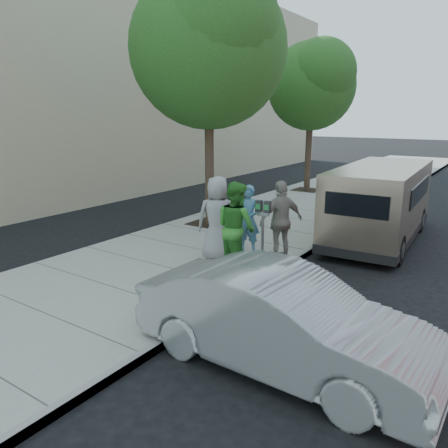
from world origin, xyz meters
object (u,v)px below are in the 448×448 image
at_px(person_green_shirt, 236,227).
at_px(person_striped_polo, 281,221).
at_px(van, 381,202).
at_px(parking_meter, 263,221).
at_px(tree_far, 313,82).
at_px(sedan, 282,321).
at_px(tree_near, 210,43).
at_px(person_officer, 248,220).
at_px(person_gray_shirt, 218,219).

distance_m(person_green_shirt, person_striped_polo, 1.35).
bearing_deg(person_green_shirt, person_striped_polo, -89.53).
xyz_separation_m(van, person_striped_polo, (-1.35, -3.53, -0.03)).
bearing_deg(parking_meter, tree_far, 102.62).
relative_size(van, sedan, 1.35).
bearing_deg(tree_near, sedan, -47.08).
relative_size(van, person_striped_polo, 3.08).
bearing_deg(person_officer, person_gray_shirt, -121.09).
distance_m(parking_meter, person_gray_shirt, 1.32).
xyz_separation_m(tree_near, person_officer, (2.55, -1.95, -4.54)).
xyz_separation_m(person_officer, person_green_shirt, (0.46, -1.29, 0.15)).
distance_m(tree_far, van, 8.58).
distance_m(tree_far, person_officer, 10.62).
distance_m(van, sedan, 7.47).
height_order(van, person_green_shirt, person_green_shirt).
bearing_deg(person_green_shirt, van, -90.80).
xyz_separation_m(tree_far, van, (4.81, -6.04, -3.75)).
height_order(tree_far, van, tree_far).
bearing_deg(person_gray_shirt, tree_near, -79.08).
bearing_deg(person_officer, tree_near, 133.70).
height_order(sedan, person_gray_shirt, person_gray_shirt).
bearing_deg(person_green_shirt, parking_meter, -129.71).
distance_m(parking_meter, sedan, 3.56).
height_order(sedan, person_striped_polo, person_striped_polo).
height_order(tree_far, person_officer, tree_far).
xyz_separation_m(parking_meter, person_gray_shirt, (-1.30, 0.16, -0.16)).
height_order(van, person_officer, van).
distance_m(tree_far, person_gray_shirt, 11.26).
height_order(tree_near, person_green_shirt, tree_near).
bearing_deg(van, person_green_shirt, -113.56).
bearing_deg(person_officer, person_striped_polo, -9.77).
distance_m(van, person_gray_shirt, 5.07).
xyz_separation_m(parking_meter, sedan, (1.95, -2.91, -0.59)).
relative_size(person_officer, person_green_shirt, 0.85).
height_order(van, sedan, van).
bearing_deg(sedan, person_officer, 38.13).
bearing_deg(sedan, tree_far, 23.58).
height_order(person_officer, person_gray_shirt, person_gray_shirt).
bearing_deg(person_striped_polo, tree_near, -88.06).
relative_size(tree_near, person_gray_shirt, 3.74).
relative_size(sedan, person_green_shirt, 2.17).
distance_m(person_officer, person_green_shirt, 1.38).
distance_m(tree_near, person_officer, 5.56).
relative_size(van, person_gray_shirt, 2.93).
distance_m(tree_far, person_striped_polo, 10.85).
distance_m(parking_meter, van, 4.70).
xyz_separation_m(tree_near, van, (4.81, 1.56, -4.41)).
xyz_separation_m(tree_far, parking_meter, (3.50, -10.55, -3.57)).
relative_size(tree_far, person_striped_polo, 3.39).
distance_m(tree_near, person_green_shirt, 6.23).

